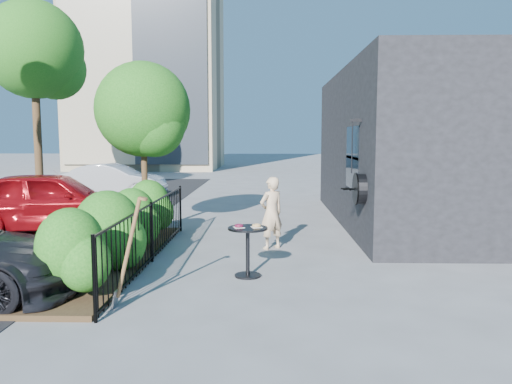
{
  "coord_description": "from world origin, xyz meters",
  "views": [
    {
      "loc": [
        0.6,
        -8.84,
        2.26
      ],
      "look_at": [
        0.37,
        0.77,
        1.2
      ],
      "focal_mm": 35.0,
      "sensor_mm": 36.0,
      "label": 1
    }
  ],
  "objects_px": {
    "street_tree_far": "(35,56)",
    "car_silver": "(114,181)",
    "shovel": "(126,259)",
    "woman": "(271,213)",
    "car_red": "(52,201)",
    "patio_tree": "(145,115)",
    "cafe_table": "(248,243)"
  },
  "relations": [
    {
      "from": "street_tree_far",
      "to": "car_silver",
      "type": "height_order",
      "value": "street_tree_far"
    },
    {
      "from": "shovel",
      "to": "car_silver",
      "type": "height_order",
      "value": "shovel"
    },
    {
      "from": "woman",
      "to": "car_red",
      "type": "xyz_separation_m",
      "value": [
        -5.26,
        1.8,
        0.0
      ]
    },
    {
      "from": "patio_tree",
      "to": "cafe_table",
      "type": "relative_size",
      "value": 4.55
    },
    {
      "from": "shovel",
      "to": "car_red",
      "type": "xyz_separation_m",
      "value": [
        -3.33,
        5.4,
        0.06
      ]
    },
    {
      "from": "street_tree_far",
      "to": "car_silver",
      "type": "distance_m",
      "value": 8.26
    },
    {
      "from": "patio_tree",
      "to": "cafe_table",
      "type": "distance_m",
      "value": 4.97
    },
    {
      "from": "patio_tree",
      "to": "street_tree_far",
      "type": "relative_size",
      "value": 0.48
    },
    {
      "from": "car_silver",
      "to": "shovel",
      "type": "bearing_deg",
      "value": -158.87
    },
    {
      "from": "patio_tree",
      "to": "car_red",
      "type": "xyz_separation_m",
      "value": [
        -2.35,
        0.17,
        -2.03
      ]
    },
    {
      "from": "shovel",
      "to": "car_silver",
      "type": "distance_m",
      "value": 12.83
    },
    {
      "from": "cafe_table",
      "to": "car_silver",
      "type": "height_order",
      "value": "car_silver"
    },
    {
      "from": "car_silver",
      "to": "street_tree_far",
      "type": "bearing_deg",
      "value": 51.49
    },
    {
      "from": "street_tree_far",
      "to": "cafe_table",
      "type": "height_order",
      "value": "street_tree_far"
    },
    {
      "from": "woman",
      "to": "patio_tree",
      "type": "bearing_deg",
      "value": -63.9
    },
    {
      "from": "patio_tree",
      "to": "woman",
      "type": "bearing_deg",
      "value": -29.16
    },
    {
      "from": "cafe_table",
      "to": "shovel",
      "type": "distance_m",
      "value": 2.19
    },
    {
      "from": "car_red",
      "to": "cafe_table",
      "type": "bearing_deg",
      "value": -138.21
    },
    {
      "from": "street_tree_far",
      "to": "woman",
      "type": "height_order",
      "value": "street_tree_far"
    },
    {
      "from": "woman",
      "to": "car_red",
      "type": "height_order",
      "value": "car_red"
    },
    {
      "from": "street_tree_far",
      "to": "shovel",
      "type": "bearing_deg",
      "value": -62.16
    },
    {
      "from": "street_tree_far",
      "to": "woman",
      "type": "xyz_separation_m",
      "value": [
        10.61,
        -12.83,
        -5.18
      ]
    },
    {
      "from": "patio_tree",
      "to": "cafe_table",
      "type": "height_order",
      "value": "patio_tree"
    },
    {
      "from": "woman",
      "to": "shovel",
      "type": "distance_m",
      "value": 4.09
    },
    {
      "from": "street_tree_far",
      "to": "car_red",
      "type": "height_order",
      "value": "street_tree_far"
    },
    {
      "from": "patio_tree",
      "to": "car_silver",
      "type": "xyz_separation_m",
      "value": [
        -2.97,
        6.98,
        -2.13
      ]
    },
    {
      "from": "cafe_table",
      "to": "car_red",
      "type": "relative_size",
      "value": 0.2
    },
    {
      "from": "patio_tree",
      "to": "car_silver",
      "type": "bearing_deg",
      "value": 113.04
    },
    {
      "from": "patio_tree",
      "to": "street_tree_far",
      "type": "height_order",
      "value": "street_tree_far"
    },
    {
      "from": "patio_tree",
      "to": "shovel",
      "type": "xyz_separation_m",
      "value": [
        0.98,
        -5.23,
        -2.09
      ]
    },
    {
      "from": "shovel",
      "to": "patio_tree",
      "type": "bearing_deg",
      "value": 100.58
    },
    {
      "from": "patio_tree",
      "to": "car_silver",
      "type": "relative_size",
      "value": 1.03
    }
  ]
}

